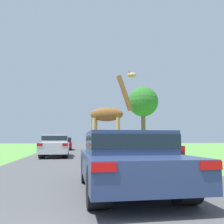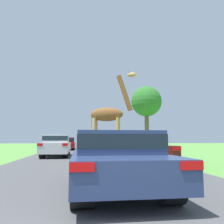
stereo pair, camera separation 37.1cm
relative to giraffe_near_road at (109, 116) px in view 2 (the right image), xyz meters
The scene contains 7 objects.
road 17.45m from the giraffe_near_road, 94.69° to the left, with size 7.58×120.00×0.00m.
giraffe_near_road is the anchor object (origin of this frame).
car_lead_maroon 9.36m from the giraffe_near_road, 96.28° to the right, with size 1.88×4.03×1.29m.
car_queue_right 4.43m from the giraffe_near_road, 78.69° to the right, with size 1.91×4.70×1.49m.
car_queue_left 4.36m from the giraffe_near_road, 147.11° to the left, with size 1.74×4.72×1.45m.
car_far_ahead 13.85m from the giraffe_near_road, 103.31° to the left, with size 1.74×4.82×1.39m.
tree_left_edge 19.00m from the giraffe_near_road, 66.76° to the left, with size 4.20×4.20×8.53m.
Camera 2 is at (-0.41, -1.55, 1.10)m, focal length 38.00 mm.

